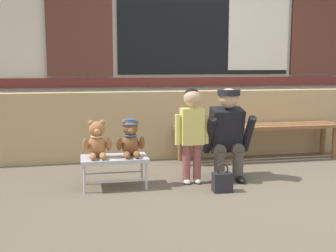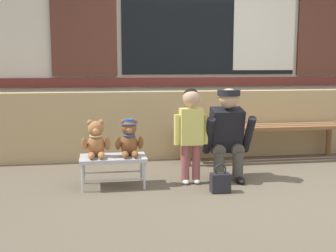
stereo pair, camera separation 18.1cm
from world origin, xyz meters
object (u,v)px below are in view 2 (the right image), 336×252
Objects in this scene: child_standing at (191,125)px; adult_crouching at (228,134)px; small_display_bench at (113,160)px; handbag_on_ground at (220,182)px; wooden_bench_long at (262,131)px; teddy_bear_plain at (96,140)px; teddy_bear_with_hat at (129,138)px.

child_standing reaches higher than adult_crouching.
small_display_bench is 1.06m from handbag_on_ground.
teddy_bear_plain reaches higher than wooden_bench_long.
wooden_bench_long is at bearing 24.78° from small_display_bench.
teddy_bear_plain is at bearing 162.38° from handbag_on_ground.
adult_crouching is (-0.69, -0.78, 0.11)m from wooden_bench_long.
teddy_bear_with_hat is 0.38× the size of child_standing.
child_standing is at bearing -141.30° from wooden_bench_long.
small_display_bench is at bearing -0.51° from teddy_bear_plain.
adult_crouching is (0.40, 0.09, -0.11)m from child_standing.
adult_crouching reaches higher than teddy_bear_plain.
teddy_bear_plain reaches higher than handbag_on_ground.
small_display_bench is at bearing -155.22° from wooden_bench_long.
handbag_on_ground is at bearing -125.94° from wooden_bench_long.
teddy_bear_plain is 1.34m from adult_crouching.
handbag_on_ground is at bearing -20.20° from small_display_bench.
wooden_bench_long is 1.91m from teddy_bear_with_hat.
adult_crouching is 0.61m from handbag_on_ground.
small_display_bench is at bearing -179.23° from teddy_bear_with_hat.
teddy_bear_with_hat is (0.16, 0.00, 0.21)m from small_display_bench.
adult_crouching reaches higher than handbag_on_ground.
wooden_bench_long is 1.05m from adult_crouching.
teddy_bear_with_hat reaches higher than small_display_bench.
child_standing is (0.93, -0.02, 0.13)m from teddy_bear_plain.
teddy_bear_plain is at bearing -179.87° from teddy_bear_with_hat.
child_standing is (-1.09, -0.88, 0.22)m from wooden_bench_long.
child_standing is (0.61, -0.02, 0.12)m from teddy_bear_with_hat.
child_standing reaches higher than small_display_bench.
small_display_bench is (-1.87, -0.86, -0.11)m from wooden_bench_long.
teddy_bear_with_hat is at bearing 0.77° from small_display_bench.
teddy_bear_with_hat is at bearing -153.27° from wooden_bench_long.
teddy_bear_plain is 1.00× the size of teddy_bear_with_hat.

